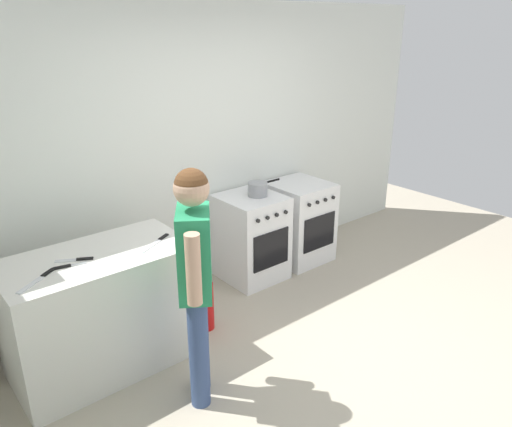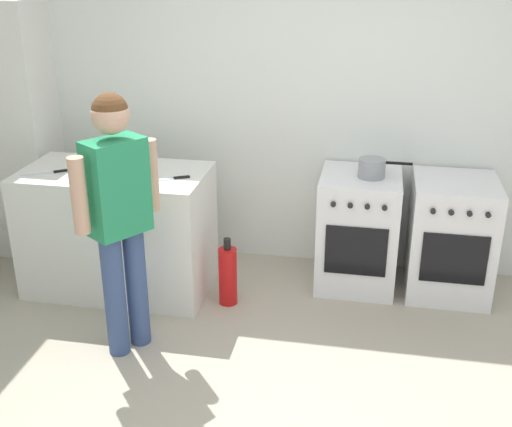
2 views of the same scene
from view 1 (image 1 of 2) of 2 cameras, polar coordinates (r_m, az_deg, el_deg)
The scene contains 12 objects.
ground_plane at distance 3.95m, azimuth 10.49°, elevation -16.85°, with size 8.00×8.00×0.00m, color #ADA38E.
back_wall at distance 4.73m, azimuth -6.83°, elevation 7.36°, with size 6.00×0.10×2.60m, color silver.
counter_unit at distance 3.85m, azimuth -17.17°, elevation -10.54°, with size 1.30×0.70×0.90m, color silver.
oven_left at distance 4.91m, azimuth -0.59°, elevation -2.72°, with size 0.57×0.62×0.85m.
oven_right at distance 5.32m, azimuth 4.89°, elevation -0.90°, with size 0.58×0.62×0.85m.
pot at distance 4.76m, azimuth 0.21°, elevation 2.82°, with size 0.37×0.19×0.13m.
knife_paring at distance 3.52m, azimuth -20.79°, elevation -5.64°, with size 0.21×0.07×0.01m.
knife_utility at distance 3.59m, azimuth -19.90°, elevation -4.98°, with size 0.23×0.15×0.01m.
knife_bread at distance 3.71m, azimuth -11.40°, elevation -3.27°, with size 0.32×0.19×0.01m.
knife_carving at distance 3.41m, azimuth -23.66°, elevation -6.94°, with size 0.29×0.21×0.01m.
person at distance 3.14m, azimuth -6.96°, elevation -6.39°, with size 0.36×0.49×1.62m.
fire_extinguisher at distance 4.21m, azimuth -5.74°, elevation -10.39°, with size 0.13×0.13×0.50m.
Camera 1 is at (-2.49, -1.92, 2.40)m, focal length 35.00 mm.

